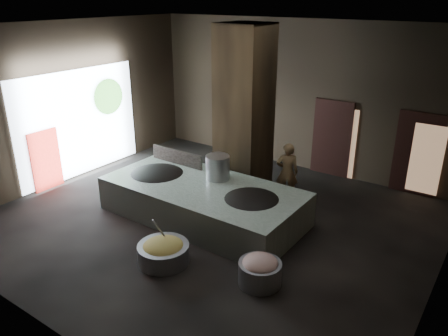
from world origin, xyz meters
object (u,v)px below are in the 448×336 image
Objects in this scene: cook at (287,172)px; meat_basin at (260,273)px; veg_basin at (164,253)px; wok_left at (157,176)px; wok_right at (251,202)px; stock_pot at (218,168)px; hearth_platform at (203,201)px.

meat_basin is at bearing 81.96° from cook.
veg_basin is at bearing 52.09° from cook.
wok_left is 2.84m from veg_basin.
meat_basin is at bearing 14.37° from veg_basin.
wok_right is 2.30m from veg_basin.
stock_pot is 0.77× the size of meat_basin.
veg_basin is (1.97, -1.97, -0.55)m from wok_left.
meat_basin is (3.96, -1.46, -0.52)m from wok_left.
meat_basin is at bearing -53.35° from wok_right.
wok_left is at bearing -177.95° from wok_right.
wok_right is 2.25× the size of stock_pot.
stock_pot is 1.92m from cook.
veg_basin is (-0.71, -4.04, -0.60)m from cook.
hearth_platform is 1.39m from wok_right.
stock_pot is at bearing 158.96° from wok_right.
wok_left is 1.07× the size of wok_right.
wok_left reaches higher than hearth_platform.
veg_basin is at bearing -165.63° from meat_basin.
stock_pot is (-1.30, 0.50, 0.38)m from wok_right.
stock_pot is 0.60× the size of veg_basin.
wok_right is 1.35× the size of veg_basin.
wok_right reaches higher than hearth_platform.
stock_pot is 0.40× the size of cook.
wok_left is 4.25m from meat_basin.
wok_right is 1.44m from stock_pot.
wok_left is 0.96× the size of cook.
stock_pot is at bearing 140.06° from meat_basin.
cook is at bearing 93.43° from wok_right.
hearth_platform is at bearing 104.49° from veg_basin.
wok_right is at bearing -21.04° from stock_pot.
veg_basin is 2.05m from meat_basin.
wok_left is 1.66m from stock_pot.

